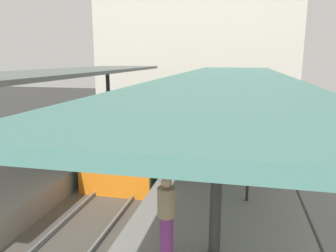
{
  "coord_description": "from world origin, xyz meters",
  "views": [
    {
      "loc": [
        4.18,
        -11.06,
        5.0
      ],
      "look_at": [
        0.96,
        3.43,
        1.88
      ],
      "focal_mm": 34.56,
      "sensor_mm": 36.0,
      "label": 1
    }
  ],
  "objects_px": {
    "passenger_far_end": "(166,217)",
    "platform_bench": "(228,151)",
    "platform_sign": "(249,146)",
    "passenger_mid_platform": "(205,115)",
    "commuter_train": "(157,122)"
  },
  "relations": [
    {
      "from": "commuter_train",
      "to": "platform_sign",
      "type": "xyz_separation_m",
      "value": [
        4.51,
        -7.15,
        0.9
      ]
    },
    {
      "from": "platform_bench",
      "to": "passenger_far_end",
      "type": "relative_size",
      "value": 0.81
    },
    {
      "from": "platform_sign",
      "to": "passenger_far_end",
      "type": "bearing_deg",
      "value": -117.76
    },
    {
      "from": "platform_bench",
      "to": "passenger_mid_platform",
      "type": "bearing_deg",
      "value": 105.25
    },
    {
      "from": "platform_bench",
      "to": "passenger_mid_platform",
      "type": "distance_m",
      "value": 5.9
    },
    {
      "from": "passenger_far_end",
      "to": "passenger_mid_platform",
      "type": "bearing_deg",
      "value": 92.58
    },
    {
      "from": "passenger_mid_platform",
      "to": "passenger_far_end",
      "type": "bearing_deg",
      "value": -87.42
    },
    {
      "from": "passenger_mid_platform",
      "to": "passenger_far_end",
      "type": "xyz_separation_m",
      "value": [
        0.55,
        -12.21,
        0.05
      ]
    },
    {
      "from": "passenger_far_end",
      "to": "platform_bench",
      "type": "bearing_deg",
      "value": 81.33
    },
    {
      "from": "platform_bench",
      "to": "platform_sign",
      "type": "height_order",
      "value": "platform_sign"
    },
    {
      "from": "platform_sign",
      "to": "passenger_mid_platform",
      "type": "bearing_deg",
      "value": 103.64
    },
    {
      "from": "passenger_mid_platform",
      "to": "commuter_train",
      "type": "bearing_deg",
      "value": -140.26
    },
    {
      "from": "commuter_train",
      "to": "passenger_far_end",
      "type": "xyz_separation_m",
      "value": [
        2.86,
        -10.29,
        0.18
      ]
    },
    {
      "from": "platform_bench",
      "to": "passenger_far_end",
      "type": "bearing_deg",
      "value": -98.67
    },
    {
      "from": "passenger_mid_platform",
      "to": "platform_bench",
      "type": "bearing_deg",
      "value": -74.75
    }
  ]
}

